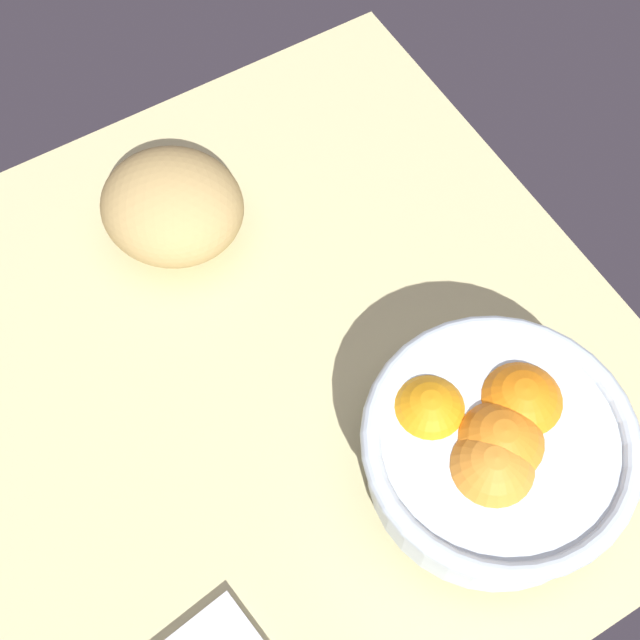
% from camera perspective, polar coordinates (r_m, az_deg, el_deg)
% --- Properties ---
extents(ground_plane, '(0.66, 0.61, 0.03)m').
position_cam_1_polar(ground_plane, '(0.83, -2.40, -3.09)').
color(ground_plane, '#C7BD87').
extents(fruit_bowl, '(0.22, 0.22, 0.11)m').
position_cam_1_polar(fruit_bowl, '(0.73, 10.85, -7.99)').
color(fruit_bowl, silver).
rests_on(fruit_bowl, ground).
extents(bread_loaf, '(0.18, 0.18, 0.09)m').
position_cam_1_polar(bread_loaf, '(0.86, -9.31, 7.09)').
color(bread_loaf, tan).
rests_on(bread_loaf, ground).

